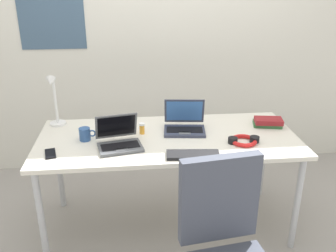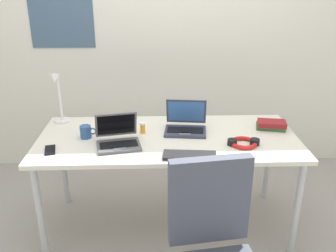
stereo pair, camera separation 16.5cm
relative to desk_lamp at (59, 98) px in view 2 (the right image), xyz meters
name	(u,v)px [view 2 (the right image)]	position (x,y,z in m)	size (l,w,h in m)	color
ground_plane	(168,224)	(0.80, -0.28, -0.94)	(12.00, 12.00, 0.00)	gray
wall_back	(164,31)	(0.80, 0.82, 0.36)	(6.00, 0.13, 2.60)	silver
desk	(168,144)	(0.80, -0.28, -0.25)	(1.80, 0.80, 0.74)	silver
desk_lamp	(59,98)	(0.00, 0.00, 0.00)	(0.12, 0.18, 0.40)	white
laptop_back_right	(186,125)	(0.93, -0.18, -0.15)	(0.32, 0.29, 0.21)	#33384C
laptop_front_right	(118,139)	(0.47, -0.40, -0.16)	(0.32, 0.31, 0.20)	#515459
external_keyboard	(190,156)	(0.92, -0.59, -0.19)	(0.33, 0.12, 0.02)	black
computer_mouse	(110,130)	(0.39, -0.19, -0.18)	(0.06, 0.10, 0.03)	black
cell_phone	(50,150)	(0.04, -0.47, -0.19)	(0.06, 0.14, 0.01)	black
headphones	(243,143)	(1.30, -0.43, -0.18)	(0.21, 0.18, 0.04)	red
pill_bottle	(143,128)	(0.62, -0.21, -0.16)	(0.04, 0.04, 0.08)	gold
book_stack	(271,125)	(1.56, -0.16, -0.17)	(0.23, 0.17, 0.06)	#336638
coffee_mug	(86,132)	(0.23, -0.27, -0.15)	(0.11, 0.08, 0.09)	#2D518C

